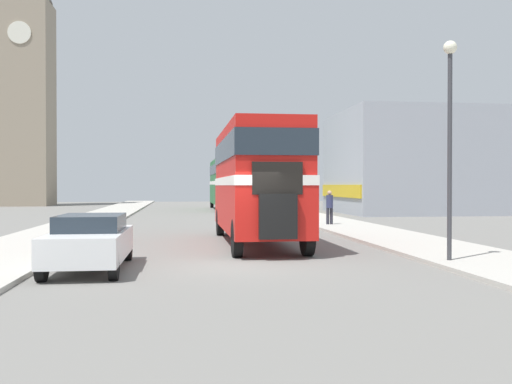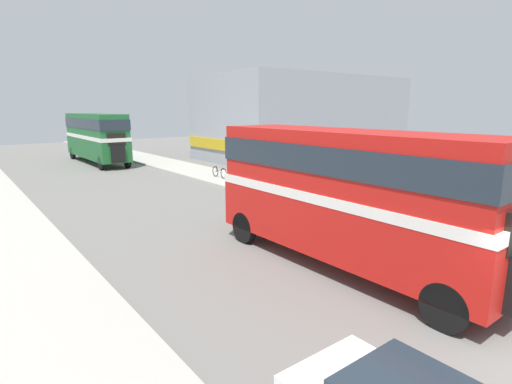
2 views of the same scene
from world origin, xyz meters
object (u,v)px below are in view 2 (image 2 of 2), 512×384
object	(u,v)px
bus_distant	(96,134)
bicycle_on_pavement	(219,172)
pedestrian_walking	(286,179)
double_decker_bus	(346,187)

from	to	relation	value
bus_distant	bicycle_on_pavement	distance (m)	14.37
pedestrian_walking	bicycle_on_pavement	size ratio (longest dim) A/B	0.98
double_decker_bus	bus_distant	world-z (taller)	bus_distant
bus_distant	bicycle_on_pavement	world-z (taller)	bus_distant
double_decker_bus	bicycle_on_pavement	world-z (taller)	double_decker_bus
bus_distant	pedestrian_walking	world-z (taller)	bus_distant
bus_distant	pedestrian_walking	size ratio (longest dim) A/B	6.36
bus_distant	pedestrian_walking	bearing A→B (deg)	-80.01
bus_distant	pedestrian_walking	distance (m)	21.24
double_decker_bus	pedestrian_walking	xyz separation A→B (m)	(4.87, 8.07, -1.38)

